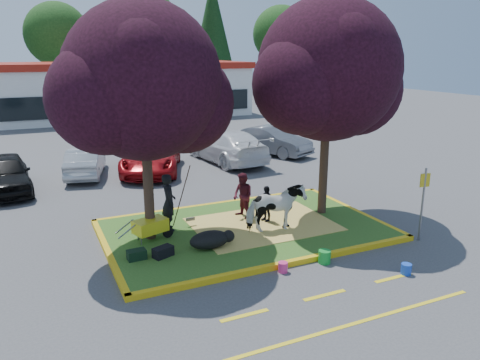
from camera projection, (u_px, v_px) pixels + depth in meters
name	position (u px, v px, depth m)	size (l,w,h in m)	color
ground	(245.00, 232.00, 14.22)	(90.00, 90.00, 0.00)	#424244
median_island	(245.00, 230.00, 14.20)	(8.00, 5.00, 0.15)	#2E5A1C
curb_near	(288.00, 264.00, 11.94)	(8.30, 0.16, 0.15)	gold
curb_far	(214.00, 205.00, 16.45)	(8.30, 0.16, 0.15)	gold
curb_left	(108.00, 253.00, 12.55)	(0.16, 5.30, 0.15)	gold
curb_right	(354.00, 211.00, 15.84)	(0.16, 5.30, 0.15)	gold
straw_bedding	(263.00, 224.00, 14.42)	(4.20, 3.00, 0.01)	#ECD861
tree_purple_left	(144.00, 89.00, 12.26)	(5.06, 4.20, 6.51)	black
tree_purple_right	(329.00, 76.00, 14.33)	(5.30, 4.40, 6.82)	black
fire_lane_stripe_a	(245.00, 315.00, 9.73)	(1.10, 0.12, 0.01)	yellow
fire_lane_stripe_b	(325.00, 295.00, 10.54)	(1.10, 0.12, 0.01)	yellow
fire_lane_stripe_c	(393.00, 278.00, 11.34)	(1.10, 0.12, 0.01)	yellow
fire_lane_long	(359.00, 322.00, 9.49)	(6.00, 0.10, 0.01)	yellow
retail_building	(124.00, 89.00, 38.92)	(20.40, 8.40, 4.40)	silver
treeline	(92.00, 25.00, 45.57)	(46.58, 7.80, 14.63)	black
cow	(275.00, 208.00, 13.70)	(0.78, 1.70, 1.44)	white
calf	(210.00, 240.00, 12.63)	(1.11, 0.63, 0.48)	black
handler	(169.00, 202.00, 13.80)	(0.62, 0.41, 1.71)	black
visitor_a	(243.00, 196.00, 14.80)	(0.71, 0.55, 1.46)	#48141F
visitor_b	(266.00, 204.00, 14.57)	(0.67, 0.28, 1.14)	black
wheelbarrow	(151.00, 226.00, 13.10)	(1.63, 0.81, 0.62)	black
gear_bag_dark	(163.00, 252.00, 12.13)	(0.52, 0.29, 0.27)	black
gear_bag_green	(137.00, 255.00, 11.98)	(0.47, 0.29, 0.25)	black
sign_post	(423.00, 197.00, 13.23)	(0.30, 0.08, 2.17)	slate
bucket_green	(324.00, 257.00, 12.10)	(0.32, 0.32, 0.34)	#17952E
bucket_pink	(283.00, 267.00, 11.61)	(0.24, 0.24, 0.26)	#DE3176
bucket_blue	(406.00, 269.00, 11.50)	(0.26, 0.26, 0.27)	#1742BC
car_black	(5.00, 174.00, 18.06)	(1.73, 4.30, 1.46)	black
car_silver	(86.00, 162.00, 20.41)	(1.35, 3.87, 1.28)	#A7ABAF
car_red	(152.00, 156.00, 21.07)	(2.38, 5.17, 1.44)	maroon
car_white	(227.00, 146.00, 22.97)	(2.21, 5.43, 1.57)	silver
car_grey	(272.00, 141.00, 24.71)	(1.54, 4.41, 1.45)	slate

